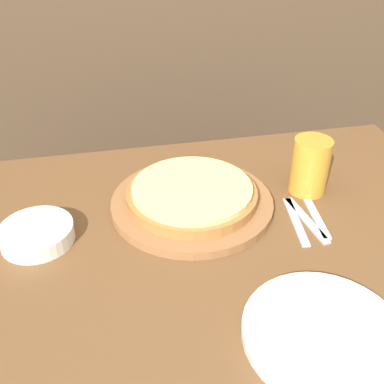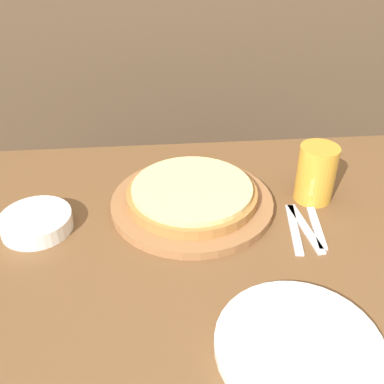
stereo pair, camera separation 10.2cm
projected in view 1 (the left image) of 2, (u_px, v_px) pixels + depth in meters
name	position (u px, v px, depth m)	size (l,w,h in m)	color
dining_table	(220.00, 351.00, 1.15)	(1.21, 0.89, 0.75)	brown
pizza_on_board	(192.00, 198.00, 1.03)	(0.37, 0.37, 0.06)	#99663D
beer_glass	(310.00, 164.00, 1.06)	(0.09, 0.09, 0.14)	gold
dinner_plate	(324.00, 334.00, 0.73)	(0.27, 0.27, 0.02)	white
side_bowl	(37.00, 234.00, 0.93)	(0.15, 0.15, 0.04)	white
fork	(296.00, 221.00, 0.99)	(0.04, 0.17, 0.00)	silver
dinner_knife	(306.00, 220.00, 1.00)	(0.04, 0.17, 0.00)	silver
spoon	(317.00, 218.00, 1.00)	(0.04, 0.15, 0.00)	silver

